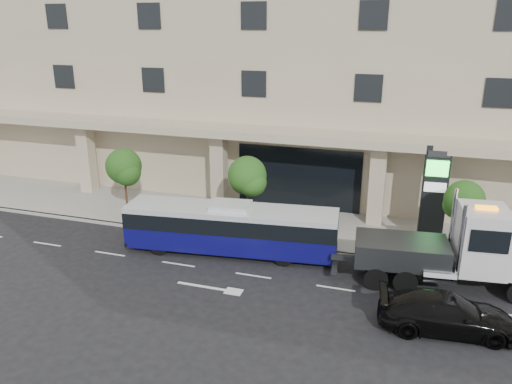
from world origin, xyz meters
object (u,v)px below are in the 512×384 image
Objects in this scene: signage_pylon at (434,191)px; black_sedan at (446,313)px; tow_truck at (459,251)px; city_bus at (231,228)px.

black_sedan is at bearing -91.28° from signage_pylon.
signage_pylon is at bearing -3.13° from black_sedan.
signage_pylon is (-1.09, 5.23, 1.04)m from tow_truck.
black_sedan is 1.00× the size of signage_pylon.
city_bus is at bearing -157.76° from signage_pylon.
tow_truck is at bearing -82.61° from signage_pylon.
black_sedan is at bearing -27.53° from city_bus.
black_sedan is (10.56, -4.05, -0.66)m from city_bus.
tow_truck reaches higher than black_sedan.
city_bus is 1.16× the size of tow_truck.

